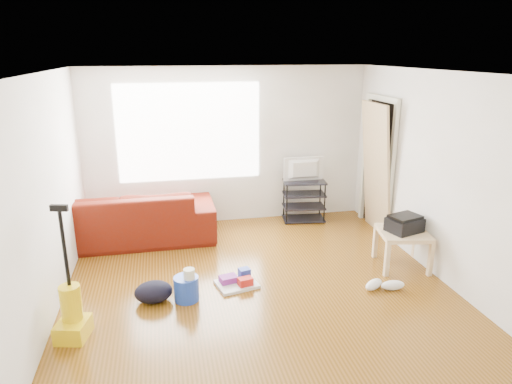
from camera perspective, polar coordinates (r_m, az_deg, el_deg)
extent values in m
cube|color=#58370B|center=(5.45, 0.70, -12.62)|extent=(4.50, 5.00, 0.01)
cube|color=white|center=(4.73, 0.81, 14.64)|extent=(4.50, 5.00, 0.01)
cube|color=beige|center=(7.34, -3.54, 5.70)|extent=(4.50, 0.01, 2.50)
cube|color=beige|center=(2.77, 12.54, -15.12)|extent=(4.50, 0.01, 2.50)
cube|color=beige|center=(4.99, -25.37, -1.56)|extent=(0.01, 5.00, 2.50)
cube|color=beige|center=(5.85, 22.80, 1.37)|extent=(0.01, 5.00, 2.50)
cube|color=white|center=(7.21, -8.32, 7.37)|extent=(2.20, 0.01, 1.50)
cube|color=silver|center=(6.92, 16.55, 2.17)|extent=(0.06, 0.08, 2.00)
cube|color=silver|center=(7.70, 13.43, 3.90)|extent=(0.06, 0.08, 2.00)
cube|color=silver|center=(7.13, 15.56, 11.20)|extent=(0.06, 0.98, 0.08)
cube|color=black|center=(7.32, 15.15, 3.09)|extent=(0.01, 0.86, 1.98)
imported|color=#4A130B|center=(7.13, -15.95, -5.85)|extent=(2.64, 1.03, 0.77)
cube|color=black|center=(7.68, 5.93, -3.32)|extent=(0.72, 0.47, 0.02)
cube|color=black|center=(7.61, 5.98, -1.81)|extent=(0.72, 0.47, 0.02)
cube|color=black|center=(7.54, 6.03, -0.28)|extent=(0.72, 0.47, 0.02)
cube|color=black|center=(7.48, 6.08, 1.28)|extent=(0.72, 0.47, 0.02)
cylinder|color=black|center=(7.37, 3.87, -1.58)|extent=(0.02, 0.02, 0.68)
cylinder|color=black|center=(7.68, 3.50, -0.79)|extent=(0.02, 0.02, 0.68)
cylinder|color=black|center=(7.49, 8.56, -1.43)|extent=(0.02, 0.02, 0.68)
cylinder|color=black|center=(7.79, 8.01, -0.66)|extent=(0.02, 0.02, 0.68)
imported|color=black|center=(7.42, 6.13, 2.79)|extent=(0.67, 0.09, 0.38)
cube|color=tan|center=(6.20, 17.96, -4.91)|extent=(0.71, 0.71, 0.05)
cube|color=tan|center=(5.97, 16.05, -8.17)|extent=(0.05, 0.05, 0.44)
cube|color=tan|center=(6.45, 14.68, -6.11)|extent=(0.05, 0.05, 0.44)
cube|color=tan|center=(6.15, 20.99, -7.91)|extent=(0.05, 0.05, 0.44)
cube|color=tan|center=(6.62, 19.28, -5.93)|extent=(0.05, 0.05, 0.44)
cube|color=black|center=(6.16, 18.06, -3.91)|extent=(0.49, 0.42, 0.18)
cube|color=black|center=(6.12, 18.16, -2.96)|extent=(0.44, 0.37, 0.04)
cylinder|color=#1B3EB8|center=(5.40, -8.63, -13.15)|extent=(0.30, 0.30, 0.28)
cylinder|color=beige|center=(5.27, -8.29, -11.46)|extent=(0.13, 0.13, 0.12)
cube|color=silver|center=(5.62, -2.43, -11.44)|extent=(0.54, 0.47, 0.04)
cube|color=red|center=(5.54, -1.33, -11.12)|extent=(0.19, 0.15, 0.09)
cube|color=#752182|center=(5.62, -3.47, -10.80)|extent=(0.23, 0.19, 0.07)
cube|color=#2637A2|center=(5.68, -1.46, -10.14)|extent=(0.15, 0.14, 0.13)
ellipsoid|color=black|center=(5.44, -12.60, -13.15)|extent=(0.44, 0.36, 0.23)
ellipsoid|color=white|center=(5.70, 14.50, -11.13)|extent=(0.31, 0.25, 0.12)
ellipsoid|color=white|center=(5.74, 16.72, -11.10)|extent=(0.29, 0.14, 0.12)
cube|color=#DBB70B|center=(5.02, -21.86, -15.63)|extent=(0.35, 0.38, 0.18)
cylinder|color=#DBB70B|center=(4.93, -22.12, -12.67)|extent=(0.20, 0.20, 0.36)
cylinder|color=black|center=(4.72, -22.82, -6.57)|extent=(0.04, 0.04, 0.76)
cube|color=black|center=(4.58, -23.42, -1.84)|extent=(0.17, 0.08, 0.06)
cube|color=tan|center=(7.46, 14.20, -4.65)|extent=(0.25, 0.80, 2.00)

